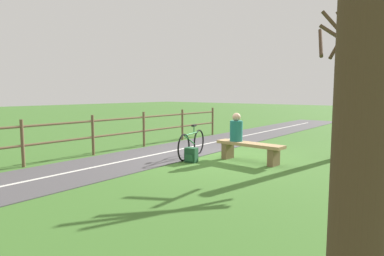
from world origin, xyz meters
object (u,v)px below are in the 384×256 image
(person_seated, at_px, (236,129))
(bench, at_px, (250,149))
(bicycle, at_px, (192,144))
(tree_far_right, at_px, (340,92))
(backpack, at_px, (191,155))

(person_seated, bearing_deg, bench, -180.00)
(bench, xyz_separation_m, bicycle, (1.54, 0.50, 0.03))
(tree_far_right, bearing_deg, bicycle, 36.84)
(bench, distance_m, backpack, 1.53)
(backpack, height_order, tree_far_right, tree_far_right)
(backpack, relative_size, tree_far_right, 0.10)
(tree_far_right, bearing_deg, bench, 48.87)
(person_seated, height_order, tree_far_right, tree_far_right)
(bench, bearing_deg, person_seated, 0.00)
(bicycle, relative_size, backpack, 4.58)
(person_seated, height_order, backpack, person_seated)
(person_seated, relative_size, tree_far_right, 0.19)
(bench, height_order, bicycle, bicycle)
(person_seated, bearing_deg, bicycle, 27.57)
(backpack, bearing_deg, tree_far_right, -134.17)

